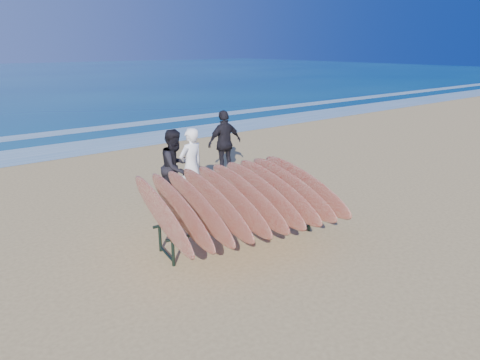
{
  "coord_description": "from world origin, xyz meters",
  "views": [
    {
      "loc": [
        -5.26,
        -5.94,
        3.63
      ],
      "look_at": [
        0.0,
        0.8,
        0.95
      ],
      "focal_mm": 32.0,
      "sensor_mm": 36.0,
      "label": 1
    }
  ],
  "objects": [
    {
      "name": "surfboard_rack",
      "position": [
        -0.59,
        0.09,
        0.89
      ],
      "size": [
        3.56,
        3.36,
        1.41
      ],
      "rotation": [
        0.0,
        0.0,
        -0.14
      ],
      "color": "black",
      "rests_on": "ground"
    },
    {
      "name": "foam_near",
      "position": [
        0.0,
        10.0,
        0.01
      ],
      "size": [
        160.0,
        160.0,
        0.0
      ],
      "primitive_type": "plane",
      "color": "white",
      "rests_on": "ground"
    },
    {
      "name": "ground",
      "position": [
        0.0,
        0.0,
        0.0
      ],
      "size": [
        120.0,
        120.0,
        0.0
      ],
      "primitive_type": "plane",
      "color": "tan",
      "rests_on": "ground"
    },
    {
      "name": "person_dark_b",
      "position": [
        1.88,
        3.93,
        0.95
      ],
      "size": [
        1.12,
        0.49,
        1.89
      ],
      "primitive_type": "imported",
      "rotation": [
        0.0,
        0.0,
        3.11
      ],
      "color": "black",
      "rests_on": "ground"
    },
    {
      "name": "foam_far",
      "position": [
        0.0,
        13.5,
        0.01
      ],
      "size": [
        160.0,
        160.0,
        0.0
      ],
      "primitive_type": "plane",
      "color": "white",
      "rests_on": "ground"
    },
    {
      "name": "person_white",
      "position": [
        -0.18,
        2.46,
        0.92
      ],
      "size": [
        0.73,
        0.54,
        1.83
      ],
      "primitive_type": "imported",
      "rotation": [
        0.0,
        0.0,
        3.31
      ],
      "color": "white",
      "rests_on": "ground"
    },
    {
      "name": "person_dark_a",
      "position": [
        -0.47,
        2.68,
        0.9
      ],
      "size": [
        1.08,
        0.98,
        1.8
      ],
      "primitive_type": "imported",
      "rotation": [
        0.0,
        0.0,
        0.42
      ],
      "color": "black",
      "rests_on": "ground"
    }
  ]
}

